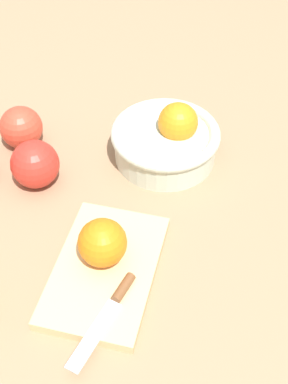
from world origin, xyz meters
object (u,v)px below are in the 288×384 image
orange_on_board (102,243)px  apple_front_left (21,127)px  apple_front_left_2 (35,164)px  knife (111,307)px  bowl (167,140)px  cutting_board (105,270)px

orange_on_board → apple_front_left: bearing=-138.5°
apple_front_left → apple_front_left_2: apple_front_left_2 is taller
orange_on_board → knife: orange_on_board is taller
apple_front_left_2 → bowl: bearing=117.0°
cutting_board → apple_front_left: bearing=-139.6°
bowl → cutting_board: bowl is taller
apple_front_left → apple_front_left_2: bearing=32.7°
bowl → cutting_board: bearing=-9.8°
orange_on_board → apple_front_left_2: 0.21m
bowl → orange_on_board: size_ratio=2.69×
knife → apple_front_left_2: bearing=-141.3°
orange_on_board → cutting_board: bearing=20.3°
bowl → knife: (0.33, -0.02, -0.02)m
knife → apple_front_left: 0.40m
cutting_board → apple_front_left: 0.33m
orange_on_board → apple_front_left_2: bearing=-134.2°
bowl → apple_front_left: bearing=-86.7°
apple_front_left_2 → orange_on_board: bearing=45.8°
bowl → apple_front_left: 0.26m
orange_on_board → apple_front_left: (-0.24, -0.21, -0.01)m
orange_on_board → apple_front_left_2: size_ratio=0.87×
cutting_board → knife: (0.07, 0.03, 0.01)m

